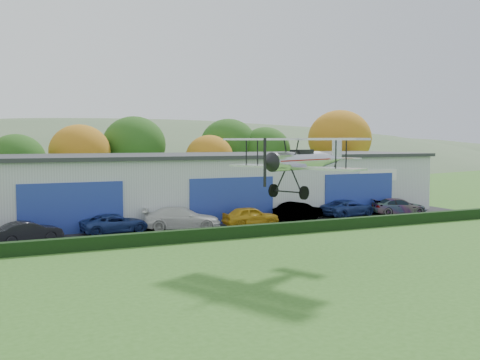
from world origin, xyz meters
name	(u,v)px	position (x,y,z in m)	size (l,w,h in m)	color
ground	(344,316)	(0.00, 0.00, 0.00)	(300.00, 300.00, 0.00)	#35641F
apron	(213,227)	(3.00, 21.00, 0.03)	(48.00, 9.00, 0.05)	black
hedge	(239,232)	(3.00, 16.20, 0.40)	(46.00, 0.60, 0.80)	black
hangar	(205,184)	(5.00, 27.98, 2.66)	(40.60, 12.60, 5.30)	#B2B7BC
tree_belt	(126,149)	(0.85, 40.62, 5.61)	(75.70, 13.22, 10.12)	#3D2614
distant_hills	(30,212)	(-4.38, 140.00, -13.05)	(430.00, 196.00, 56.00)	#4C6642
car_1	(29,232)	(-9.89, 19.92, 0.72)	(1.42, 4.06, 1.34)	black
car_2	(116,223)	(-4.17, 21.22, 0.71)	(2.19, 4.76, 1.32)	navy
car_3	(182,218)	(0.46, 20.63, 0.86)	(2.26, 5.55, 1.61)	silver
car_4	(251,216)	(5.73, 20.18, 0.78)	(1.73, 4.30, 1.46)	gold
car_5	(298,211)	(10.44, 21.19, 0.78)	(1.55, 4.46, 1.47)	gray
car_6	(348,208)	(15.41, 21.38, 0.75)	(2.33, 5.05, 1.40)	navy
car_7	(399,206)	(20.24, 20.60, 0.74)	(1.92, 4.73, 1.37)	gray
biplane	(303,159)	(2.91, 7.93, 5.52)	(7.24, 7.86, 3.02)	silver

